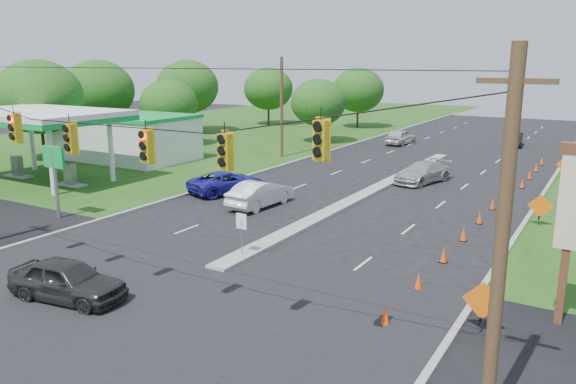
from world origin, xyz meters
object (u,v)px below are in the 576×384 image
Objects in this scene: white_sedan at (260,194)px; blue_pickup at (227,182)px; gas_station at (112,133)px; black_sedan at (67,280)px.

blue_pickup is (-3.89, 1.89, -0.06)m from white_sedan.
white_sedan reaches higher than blue_pickup.
gas_station reaches higher than white_sedan.
black_sedan is at bearing 99.01° from white_sedan.
black_sedan is at bearing -45.64° from gas_station.
black_sedan is 0.86× the size of blue_pickup.
blue_pickup is at bearing -15.57° from gas_station.
gas_station is 3.72× the size of blue_pickup.
black_sedan is 0.94× the size of white_sedan.
gas_station is 4.07× the size of white_sedan.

